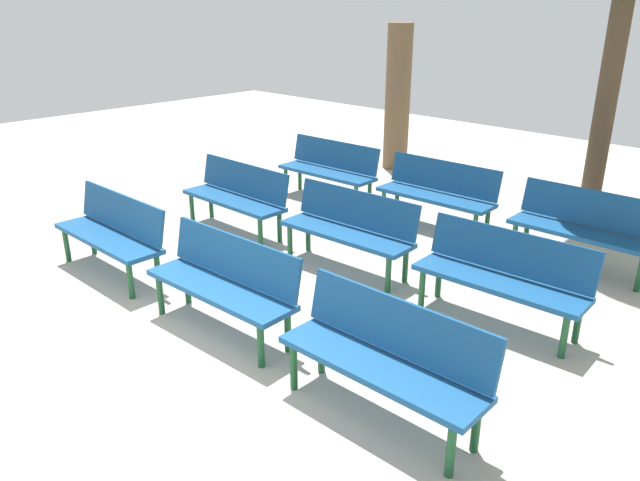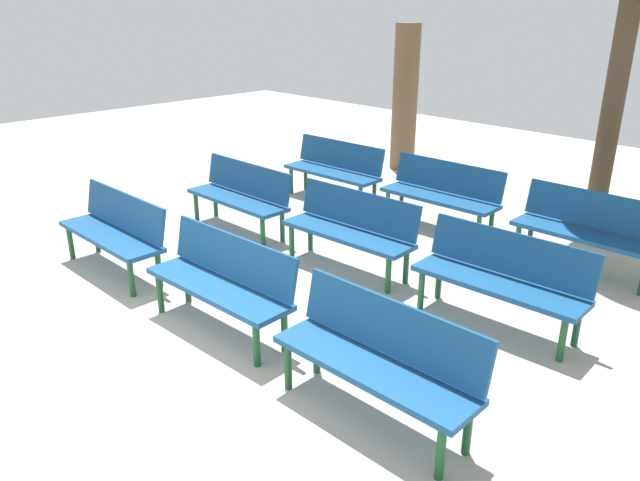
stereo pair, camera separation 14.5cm
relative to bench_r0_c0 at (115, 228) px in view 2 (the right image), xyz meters
name	(u,v)px [view 2 (the right image)]	position (x,y,z in m)	size (l,w,h in m)	color
ground_plane	(62,401)	(1.93, -1.50, -0.50)	(24.00, 24.00, 0.00)	#B2A899
bench_r0_c0	(115,228)	(0.00, 0.00, 0.00)	(1.61, 0.50, 0.87)	navy
bench_r0_c1	(223,278)	(1.89, 0.08, 0.00)	(1.62, 0.56, 0.87)	navy
bench_r0_c2	(379,355)	(3.71, 0.10, 0.00)	(1.61, 0.52, 0.87)	navy
bench_r1_c0	(241,193)	(-0.07, 1.79, 0.00)	(1.61, 0.50, 0.87)	navy
bench_r1_c1	(351,226)	(1.78, 1.90, 0.00)	(1.63, 0.57, 0.87)	navy
bench_r1_c2	(502,275)	(3.62, 1.95, 0.00)	(1.62, 0.57, 0.87)	navy
bench_r2_c0	(335,167)	(-0.14, 3.61, 0.00)	(1.62, 0.55, 0.87)	navy
bench_r2_c1	(442,191)	(1.72, 3.72, 0.00)	(1.62, 0.54, 0.87)	navy
bench_r2_c2	(589,227)	(3.65, 3.76, 0.00)	(1.61, 0.51, 0.87)	navy
tree_0	(405,98)	(-0.58, 5.80, 0.74)	(0.44, 0.44, 2.48)	brown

